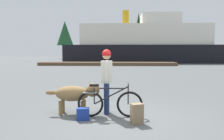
% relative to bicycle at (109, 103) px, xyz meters
% --- Properties ---
extents(ground_plane, '(160.00, 160.00, 0.00)m').
position_rel_bicycle_xyz_m(ground_plane, '(0.24, -0.13, -0.38)').
color(ground_plane, '#595B5B').
extents(bicycle, '(1.72, 0.44, 0.90)m').
position_rel_bicycle_xyz_m(bicycle, '(0.00, 0.00, 0.00)').
color(bicycle, black).
rests_on(bicycle, ground_plane).
extents(person_cyclist, '(0.32, 0.53, 1.79)m').
position_rel_bicycle_xyz_m(person_cyclist, '(-0.10, 0.36, 0.71)').
color(person_cyclist, navy).
rests_on(person_cyclist, ground_plane).
extents(dog, '(1.51, 0.50, 0.86)m').
position_rel_bicycle_xyz_m(dog, '(-0.94, 0.28, 0.19)').
color(dog, olive).
rests_on(dog, ground_plane).
extents(backpack, '(0.33, 0.28, 0.49)m').
position_rel_bicycle_xyz_m(backpack, '(0.68, -0.53, -0.13)').
color(backpack, '#8C7251').
rests_on(backpack, ground_plane).
extents(handbag_pannier, '(0.34, 0.23, 0.31)m').
position_rel_bicycle_xyz_m(handbag_pannier, '(-0.65, -0.30, -0.22)').
color(handbag_pannier, navy).
rests_on(handbag_pannier, ground_plane).
extents(dock_pier, '(17.37, 2.44, 0.40)m').
position_rel_bicycle_xyz_m(dock_pier, '(-1.41, 22.99, -0.18)').
color(dock_pier, brown).
rests_on(dock_pier, ground_plane).
extents(ferry_boat, '(25.00, 7.69, 8.38)m').
position_rel_bicycle_xyz_m(ferry_boat, '(4.23, 31.22, 2.54)').
color(ferry_boat, black).
rests_on(ferry_boat, ground_plane).
extents(pine_tree_far_left, '(4.21, 4.21, 9.61)m').
position_rel_bicycle_xyz_m(pine_tree_far_left, '(-14.04, 52.04, 6.14)').
color(pine_tree_far_left, '#4C331E').
rests_on(pine_tree_far_left, ground_plane).
extents(pine_tree_center, '(3.20, 3.20, 11.59)m').
position_rel_bicycle_xyz_m(pine_tree_center, '(4.87, 52.19, 6.59)').
color(pine_tree_center, '#4C331E').
rests_on(pine_tree_center, ground_plane).
extents(pine_tree_far_right, '(3.22, 3.22, 11.41)m').
position_rel_bicycle_xyz_m(pine_tree_far_right, '(10.33, 49.66, 6.99)').
color(pine_tree_far_right, '#4C331E').
rests_on(pine_tree_far_right, ground_plane).
extents(pine_tree_mid_back, '(3.54, 3.54, 9.66)m').
position_rel_bicycle_xyz_m(pine_tree_mid_back, '(3.18, 55.39, 5.94)').
color(pine_tree_mid_back, '#4C331E').
rests_on(pine_tree_mid_back, ground_plane).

